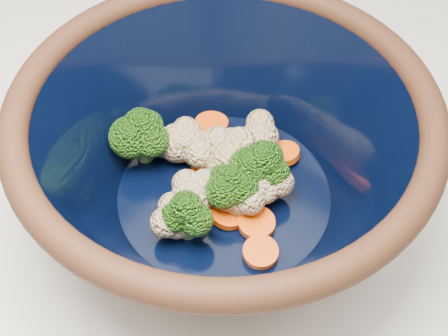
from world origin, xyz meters
TOP-DOWN VIEW (x-y plane):
  - mixing_bowl at (-0.06, -0.05)m, footprint 0.37×0.37m
  - vegetable_pile at (-0.07, -0.05)m, footprint 0.17×0.14m

SIDE VIEW (x-z plane):
  - vegetable_pile at x=-0.07m, z-range 0.92..0.98m
  - mixing_bowl at x=-0.06m, z-range 0.91..1.04m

